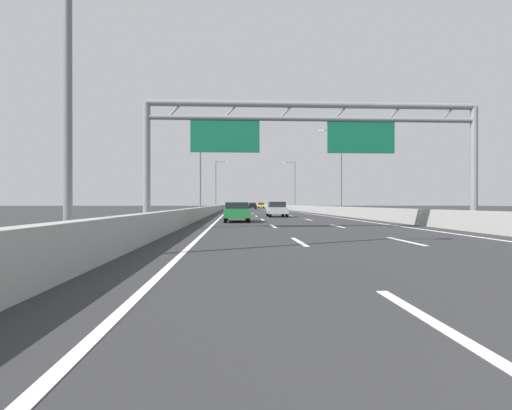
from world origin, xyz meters
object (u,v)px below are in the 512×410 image
at_px(streetlamp_left_mid, 202,165).
at_px(green_car, 237,212).
at_px(yellow_car, 261,205).
at_px(black_car, 252,206).
at_px(sign_gantry, 309,132).
at_px(silver_car, 277,209).
at_px(streetlamp_right_mid, 339,166).
at_px(streetlamp_left_far, 217,182).
at_px(streetlamp_left_near, 78,21).
at_px(streetlamp_right_far, 294,182).

bearing_deg(streetlamp_left_mid, green_car, -76.84).
bearing_deg(yellow_car, black_car, -98.17).
xyz_separation_m(sign_gantry, yellow_car, (3.85, 97.93, -4.09)).
bearing_deg(silver_car, streetlamp_right_mid, 36.79).
height_order(streetlamp_left_far, yellow_car, streetlamp_left_far).
relative_size(streetlamp_right_mid, green_car, 2.16).
xyz_separation_m(sign_gantry, streetlamp_right_mid, (7.70, 23.73, 0.57)).
height_order(sign_gantry, black_car, sign_gantry).
xyz_separation_m(silver_car, black_car, (0.02, 54.85, 0.02)).
height_order(streetlamp_left_near, green_car, streetlamp_left_near).
height_order(yellow_car, black_car, black_car).
distance_m(sign_gantry, streetlamp_left_far, 58.49).
relative_size(sign_gantry, streetlamp_left_mid, 1.77).
height_order(yellow_car, green_car, yellow_car).
bearing_deg(streetlamp_left_far, sign_gantry, -82.89).
xyz_separation_m(yellow_car, green_car, (-7.42, -89.87, -0.03)).
bearing_deg(streetlamp_left_far, green_car, -85.81).
xyz_separation_m(streetlamp_left_mid, streetlamp_left_far, (0.00, 34.30, 0.00)).
height_order(sign_gantry, streetlamp_left_mid, streetlamp_left_mid).
bearing_deg(green_car, yellow_car, 85.28).
height_order(streetlamp_left_mid, green_car, streetlamp_left_mid).
relative_size(streetlamp_right_far, green_car, 2.16).
bearing_deg(silver_car, black_car, 89.98).
relative_size(streetlamp_left_far, streetlamp_right_far, 1.00).
relative_size(streetlamp_left_mid, streetlamp_right_mid, 1.00).
relative_size(streetlamp_left_near, streetlamp_right_far, 1.00).
bearing_deg(streetlamp_left_mid, black_car, 81.34).
distance_m(streetlamp_right_far, silver_car, 40.82).
xyz_separation_m(black_car, green_car, (-3.84, -64.96, -0.04)).
relative_size(silver_car, black_car, 0.93).
height_order(streetlamp_right_mid, black_car, streetlamp_right_mid).
bearing_deg(streetlamp_left_far, silver_car, -79.36).
relative_size(streetlamp_left_mid, silver_car, 2.30).
bearing_deg(streetlamp_left_near, green_car, 78.88).
bearing_deg(yellow_car, streetlamp_right_far, -84.49).
relative_size(streetlamp_left_far, black_car, 2.14).
xyz_separation_m(streetlamp_left_near, streetlamp_right_mid, (14.93, 34.30, 0.00)).
distance_m(sign_gantry, silver_car, 18.63).
xyz_separation_m(sign_gantry, streetlamp_right_far, (7.70, 58.04, 0.57)).
bearing_deg(streetlamp_right_far, streetlamp_left_near, -102.28).
bearing_deg(silver_car, streetlamp_left_far, 100.64).
distance_m(streetlamp_left_near, green_car, 19.56).
relative_size(streetlamp_left_mid, green_car, 2.16).
relative_size(sign_gantry, streetlamp_right_mid, 1.77).
relative_size(streetlamp_left_mid, streetlamp_right_far, 1.00).
distance_m(yellow_car, green_car, 90.17).
height_order(sign_gantry, streetlamp_left_far, streetlamp_left_far).
height_order(streetlamp_left_mid, streetlamp_right_mid, same).
height_order(streetlamp_left_near, black_car, streetlamp_left_near).
bearing_deg(streetlamp_left_near, streetlamp_right_far, 77.72).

